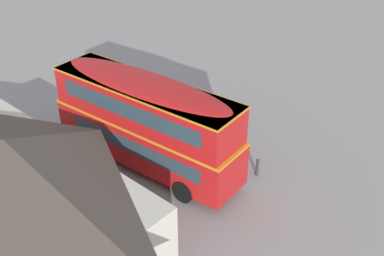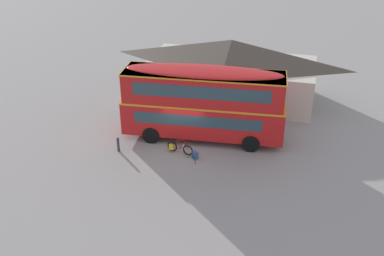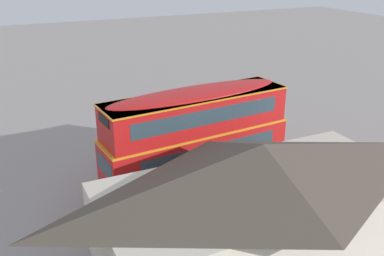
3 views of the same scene
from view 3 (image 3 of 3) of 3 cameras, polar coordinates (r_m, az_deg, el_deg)
The scene contains 8 objects.
ground_plane at distance 25.17m, azimuth 1.28°, elevation -4.45°, with size 120.00×120.00×0.00m, color gray.
double_decker_bus at distance 22.70m, azimuth 0.55°, elevation -0.16°, with size 10.39×3.43×4.79m.
touring_bicycle at distance 25.83m, azimuth 0.33°, elevation -2.80°, with size 1.74×0.56×1.00m.
backpack_on_ground at distance 25.77m, azimuth -2.29°, elevation -3.16°, with size 0.40×0.40×0.50m.
water_bottle_green_metal at distance 26.02m, azimuth -1.40°, elevation -3.23°, with size 0.07×0.07×0.25m.
water_bottle_red_squeeze at distance 26.27m, azimuth -3.09°, elevation -3.01°, with size 0.07×0.07×0.25m.
pub_building at distance 17.30m, azimuth 8.92°, elevation -8.98°, with size 12.91×6.38×4.63m.
kerb_bollard at distance 28.02m, azimuth 6.47°, elevation -0.62°, with size 0.16×0.16×0.97m.
Camera 3 is at (10.07, 20.17, 11.18)m, focal length 40.53 mm.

